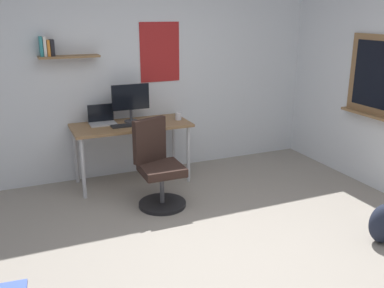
{
  "coord_description": "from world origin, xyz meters",
  "views": [
    {
      "loc": [
        -1.5,
        -2.83,
        2.05
      ],
      "look_at": [
        0.01,
        0.72,
        0.85
      ],
      "focal_mm": 40.11,
      "sensor_mm": 36.0,
      "label": 1
    }
  ],
  "objects": [
    {
      "name": "desk",
      "position": [
        -0.22,
        2.05,
        0.67
      ],
      "size": [
        1.4,
        0.64,
        0.75
      ],
      "color": "olive",
      "rests_on": "ground"
    },
    {
      "name": "laptop",
      "position": [
        -0.53,
        2.2,
        0.8
      ],
      "size": [
        0.31,
        0.21,
        0.23
      ],
      "color": "#ADAFB5",
      "rests_on": "desk"
    },
    {
      "name": "coffee_mug",
      "position": [
        0.39,
        2.02,
        0.79
      ],
      "size": [
        0.08,
        0.08,
        0.09
      ],
      "primitive_type": "cylinder",
      "color": "silver",
      "rests_on": "desk"
    },
    {
      "name": "ground_plane",
      "position": [
        0.0,
        0.0,
        0.0
      ],
      "size": [
        5.2,
        5.2,
        0.0
      ],
      "primitive_type": "plane",
      "color": "gray",
      "rests_on": "ground"
    },
    {
      "name": "monitor_primary",
      "position": [
        -0.18,
        2.15,
        1.02
      ],
      "size": [
        0.46,
        0.17,
        0.46
      ],
      "color": "#38383D",
      "rests_on": "desk"
    },
    {
      "name": "office_chair",
      "position": [
        -0.13,
        1.31,
        0.41
      ],
      "size": [
        0.53,
        0.55,
        0.95
      ],
      "color": "black",
      "rests_on": "ground"
    },
    {
      "name": "computer_mouse",
      "position": [
        -0.01,
        1.97,
        0.76
      ],
      "size": [
        0.1,
        0.06,
        0.03
      ],
      "primitive_type": "ellipsoid",
      "color": "#262628",
      "rests_on": "desk"
    },
    {
      "name": "wall_back",
      "position": [
        -0.0,
        2.45,
        1.3
      ],
      "size": [
        5.0,
        0.3,
        2.6
      ],
      "color": "silver",
      "rests_on": "ground"
    },
    {
      "name": "keyboard",
      "position": [
        -0.29,
        1.97,
        0.76
      ],
      "size": [
        0.37,
        0.13,
        0.02
      ],
      "primitive_type": "cube",
      "color": "black",
      "rests_on": "desk"
    }
  ]
}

